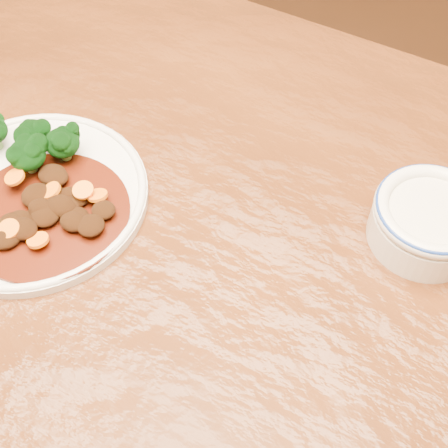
% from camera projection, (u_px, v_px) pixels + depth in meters
% --- Properties ---
extents(dining_table, '(1.60, 1.08, 0.75)m').
position_uv_depth(dining_table, '(161.00, 276.00, 0.75)').
color(dining_table, '#5A2B0F').
rests_on(dining_table, ground).
extents(dinner_plate, '(0.27, 0.27, 0.02)m').
position_uv_depth(dinner_plate, '(32.00, 196.00, 0.72)').
color(dinner_plate, silver).
rests_on(dinner_plate, dining_table).
extents(broccoli_florets, '(0.14, 0.08, 0.05)m').
position_uv_depth(broccoli_florets, '(21.00, 143.00, 0.72)').
color(broccoli_florets, '#6E994F').
rests_on(broccoli_florets, dinner_plate).
extents(mince_stew, '(0.18, 0.18, 0.03)m').
position_uv_depth(mince_stew, '(47.00, 211.00, 0.69)').
color(mince_stew, '#431407').
rests_on(mince_stew, dinner_plate).
extents(dip_bowl, '(0.12, 0.12, 0.06)m').
position_uv_depth(dip_bowl, '(429.00, 220.00, 0.67)').
color(dip_bowl, silver).
rests_on(dip_bowl, dining_table).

